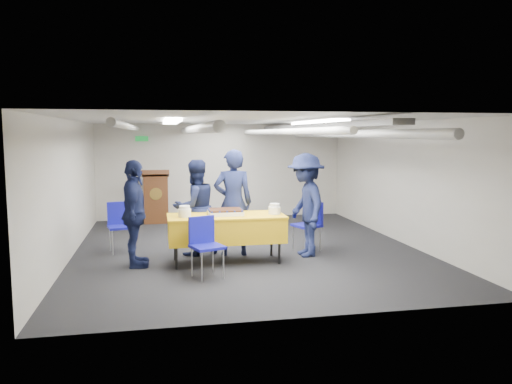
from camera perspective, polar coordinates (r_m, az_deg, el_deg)
ground at (r=9.08m, az=-1.09°, el=-6.47°), size 7.00×7.00×0.00m
room_shell at (r=9.26m, az=-0.99°, el=5.11°), size 6.00×7.00×2.30m
serving_table at (r=8.03m, az=-3.42°, el=-4.14°), size 1.86×0.80×0.77m
sheet_cake at (r=8.02m, az=-3.51°, el=-2.28°), size 0.55×0.43×0.10m
plate_stack_left at (r=7.87m, az=-8.16°, el=-2.25°), size 0.20×0.20×0.18m
plate_stack_right at (r=8.07m, az=2.13°, el=-1.98°), size 0.20×0.20×0.17m
podium at (r=11.84m, az=-11.36°, el=-0.51°), size 0.62×0.53×1.25m
chair_near at (r=7.28m, az=-5.88°, el=-5.50°), size 0.54×0.54×0.87m
chair_right at (r=8.93m, az=6.26°, el=-3.25°), size 0.54×0.54×0.87m
chair_left at (r=9.09m, az=-15.28°, el=-3.27°), size 0.50×0.50×0.87m
sailor_a at (r=8.47m, az=-2.63°, el=-1.21°), size 0.69×0.48×1.81m
sailor_b at (r=8.56m, az=-6.98°, el=-1.76°), size 0.98×0.89×1.63m
sailor_c at (r=7.93m, az=-13.72°, el=-2.43°), size 0.41×0.98×1.67m
sailor_d at (r=8.45m, az=5.71°, el=-1.48°), size 0.67×1.14×1.74m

